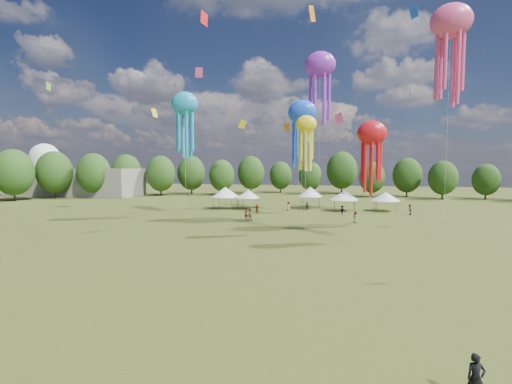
# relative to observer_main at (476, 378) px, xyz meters

# --- Properties ---
(ground) EXTENTS (300.00, 300.00, 0.00)m
(ground) POSITION_rel_observer_main_xyz_m (-8.92, 1.96, -0.85)
(ground) COLOR #384416
(ground) RESTS_ON ground
(observer_main) EXTENTS (0.66, 0.48, 1.69)m
(observer_main) POSITION_rel_observer_main_xyz_m (0.00, 0.00, 0.00)
(observer_main) COLOR black
(observer_main) RESTS_ON ground
(spectator_near) EXTENTS (0.91, 0.71, 1.87)m
(spectator_near) POSITION_rel_observer_main_xyz_m (-18.11, 38.47, 0.09)
(spectator_near) COLOR gray
(spectator_near) RESTS_ON ground
(spectators_far) EXTENTS (27.21, 15.96, 1.84)m
(spectators_far) POSITION_rel_observer_main_xyz_m (-7.24, 48.55, 0.01)
(spectators_far) COLOR gray
(spectators_far) RESTS_ON ground
(festival_tents) EXTENTS (36.26, 9.88, 4.39)m
(festival_tents) POSITION_rel_observer_main_xyz_m (-12.72, 55.15, 2.24)
(festival_tents) COLOR #47474C
(festival_tents) RESTS_ON ground
(show_kites) EXTENTS (46.53, 22.96, 32.53)m
(show_kites) POSITION_rel_observer_main_xyz_m (-4.96, 43.49, 20.12)
(show_kites) COLOR #1C51FE
(show_kites) RESTS_ON ground
(small_kites) EXTENTS (76.52, 59.56, 44.51)m
(small_kites) POSITION_rel_observer_main_xyz_m (-8.99, 43.93, 28.93)
(small_kites) COLOR #1C51FE
(small_kites) RESTS_ON ground
(treeline) EXTENTS (201.57, 95.24, 13.43)m
(treeline) POSITION_rel_observer_main_xyz_m (-12.79, 64.48, 5.70)
(treeline) COLOR #38281C
(treeline) RESTS_ON ground
(hangar) EXTENTS (40.00, 12.00, 8.00)m
(hangar) POSITION_rel_observer_main_xyz_m (-80.92, 73.96, 3.15)
(hangar) COLOR gray
(hangar) RESTS_ON ground
(radome) EXTENTS (9.00, 9.00, 16.00)m
(radome) POSITION_rel_observer_main_xyz_m (-96.92, 79.96, 9.14)
(radome) COLOR white
(radome) RESTS_ON ground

